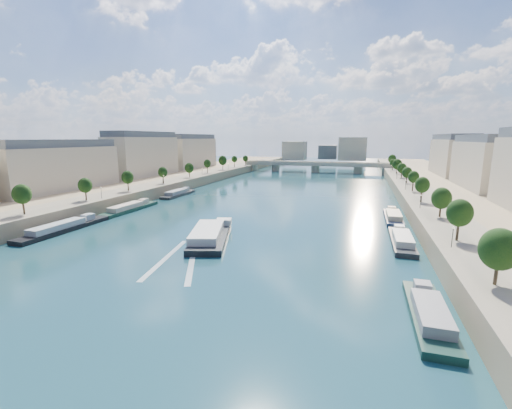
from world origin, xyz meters
The scene contains 16 objects.
ground centered at (0.00, 100.00, 0.00)m, with size 700.00×700.00×0.00m, color #0D363D.
quay_left centered at (-72.00, 100.00, 2.50)m, with size 44.00×520.00×5.00m, color #9E8460.
quay_right centered at (72.00, 100.00, 2.50)m, with size 44.00×520.00×5.00m, color #9E8460.
pave_left centered at (-57.00, 100.00, 5.05)m, with size 14.00×520.00×0.10m, color gray.
pave_right centered at (57.00, 100.00, 5.05)m, with size 14.00×520.00×0.10m, color gray.
trees_left centered at (-55.00, 102.00, 10.48)m, with size 4.80×268.80×8.26m.
trees_right centered at (55.00, 110.00, 10.48)m, with size 4.80×268.80×8.26m.
lamps_left centered at (-52.50, 90.00, 7.78)m, with size 0.36×200.36×4.28m.
lamps_right centered at (52.50, 105.00, 7.78)m, with size 0.36×200.36×4.28m.
buildings_left centered at (-85.00, 112.00, 16.45)m, with size 16.00×226.00×23.20m.
skyline centered at (3.19, 319.52, 14.66)m, with size 79.00×42.00×22.00m.
bridge centered at (0.00, 241.22, 5.08)m, with size 112.00×12.00×8.15m.
tour_barge centered at (-2.27, 51.92, 1.15)m, with size 16.76×30.67×4.00m.
wake centered at (-2.27, 35.36, 0.02)m, with size 15.15×25.80×0.04m.
moored_barges_left centered at (-45.50, 43.93, 0.84)m, with size 5.00×158.49×3.60m.
moored_barges_right centered at (45.50, 41.21, 0.84)m, with size 5.00×123.82×3.60m.
Camera 1 is at (35.00, -27.49, 26.11)m, focal length 24.00 mm.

